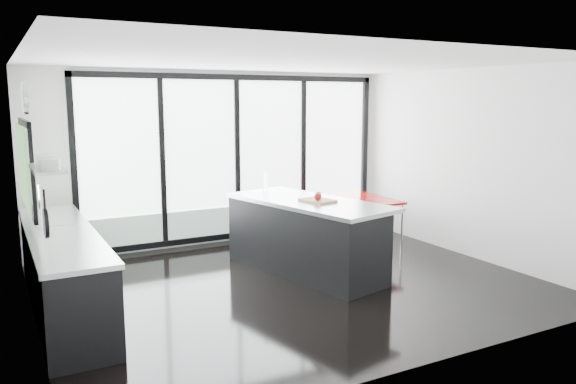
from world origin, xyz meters
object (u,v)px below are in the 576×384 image
bar_stool_near (369,251)px  bar_stool_far (340,243)px  red_table (362,219)px  island (305,236)px

bar_stool_near → bar_stool_far: (-0.03, 0.64, -0.03)m
bar_stool_near → red_table: size_ratio=0.52×
island → bar_stool_near: size_ratio=3.67×
island → red_table: size_ratio=1.90×
island → bar_stool_far: (0.62, 0.07, -0.18)m
island → bar_stool_far: bearing=6.2°
island → bar_stool_near: (0.65, -0.58, -0.15)m
island → bar_stool_near: island is taller
bar_stool_far → bar_stool_near: bearing=-80.6°
bar_stool_far → red_table: size_ratio=0.47×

